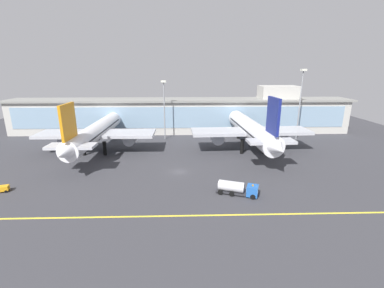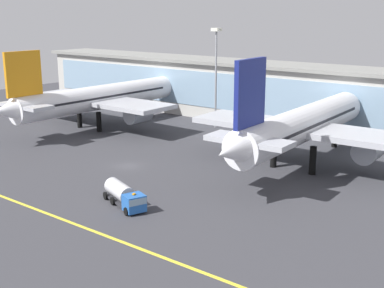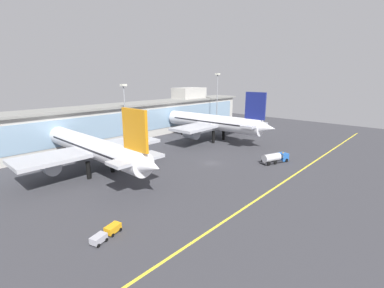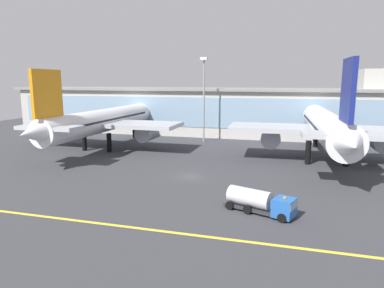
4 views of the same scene
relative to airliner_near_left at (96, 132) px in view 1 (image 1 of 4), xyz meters
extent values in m
plane|color=#38383D|center=(27.08, -18.15, -6.74)|extent=(197.18, 197.18, 0.00)
cube|color=yellow|center=(27.08, -40.15, -6.74)|extent=(157.74, 0.50, 0.01)
cube|color=beige|center=(27.08, 28.24, -0.04)|extent=(140.84, 12.00, 13.41)
cube|color=#84A3BC|center=(27.08, 22.19, 0.63)|extent=(135.21, 0.20, 8.58)
cube|color=gray|center=(27.08, 28.24, 7.07)|extent=(143.84, 14.00, 0.80)
cube|color=beige|center=(69.33, 30.24, 9.67)|extent=(16.00, 10.00, 6.00)
cylinder|color=black|center=(-3.32, -3.16, -4.54)|extent=(1.10, 1.10, 4.40)
cylinder|color=black|center=(3.28, -3.21, -4.54)|extent=(1.10, 1.10, 4.40)
cylinder|color=black|center=(0.12, 17.10, -4.54)|extent=(1.10, 1.10, 4.40)
cylinder|color=white|center=(0.00, 0.34, 0.14)|extent=(5.82, 44.13, 5.50)
cone|color=white|center=(0.17, 24.04, 0.14)|extent=(5.26, 4.99, 5.23)
cone|color=white|center=(-0.17, -23.63, 0.55)|extent=(4.72, 6.09, 4.68)
cube|color=#84A3BC|center=(0.15, 20.62, 1.10)|extent=(4.15, 3.88, 1.65)
cube|color=black|center=(0.00, 0.34, 0.55)|extent=(5.82, 37.07, 0.44)
cube|color=#B7BAC1|center=(0.00, 0.34, -0.55)|extent=(37.58, 10.85, 0.88)
cylinder|color=#999EA8|center=(-10.49, 2.01, -2.72)|extent=(3.89, 5.76, 3.85)
cylinder|color=#999EA8|center=(10.51, 1.86, -2.72)|extent=(3.89, 5.76, 3.85)
cube|color=orange|center=(-0.14, -19.06, 7.29)|extent=(0.72, 7.94, 8.80)
cube|color=#B7BAC1|center=(-0.14, -19.06, 0.96)|extent=(12.03, 4.94, 0.70)
cylinder|color=black|center=(47.15, -3.12, -4.39)|extent=(1.10, 1.10, 4.70)
cylinder|color=black|center=(54.20, -2.81, -4.39)|extent=(1.10, 1.10, 4.70)
cylinder|color=black|center=(49.84, 16.25, -4.39)|extent=(1.10, 1.10, 4.70)
cylinder|color=silver|center=(50.53, 0.38, 0.60)|extent=(7.69, 42.04, 5.88)
cone|color=silver|center=(49.54, 23.03, 0.60)|extent=(5.81, 5.53, 5.58)
cone|color=silver|center=(51.53, -22.57, 1.04)|extent=(5.27, 6.67, 4.99)
cube|color=#84A3BC|center=(49.69, 19.60, 1.63)|extent=(4.58, 4.30, 1.76)
cube|color=black|center=(50.53, 0.38, 1.04)|extent=(7.46, 35.35, 0.47)
cube|color=#B7BAC1|center=(50.53, 0.38, -0.13)|extent=(39.28, 11.72, 0.94)
cylinder|color=#999EA8|center=(39.59, 1.41, -2.45)|extent=(4.35, 5.61, 4.11)
cylinder|color=#999EA8|center=(61.34, 2.35, -2.45)|extent=(4.35, 5.61, 4.11)
cube|color=navy|center=(51.33, -18.01, 8.24)|extent=(1.03, 7.55, 9.40)
cube|color=#B7BAC1|center=(51.33, -18.01, 1.49)|extent=(12.63, 5.14, 0.75)
cylinder|color=black|center=(43.79, -31.70, -6.19)|extent=(1.14, 0.66, 1.10)
cylinder|color=black|center=(42.90, -34.14, -6.19)|extent=(1.14, 0.66, 1.10)
cylinder|color=black|center=(39.57, -30.15, -6.19)|extent=(1.14, 0.66, 1.10)
cylinder|color=black|center=(38.67, -32.59, -6.19)|extent=(1.14, 0.66, 1.10)
cylinder|color=black|center=(37.20, -29.29, -6.19)|extent=(1.14, 0.66, 1.10)
cylinder|color=black|center=(36.31, -31.73, -6.19)|extent=(1.14, 0.66, 1.10)
cube|color=#2D2D33|center=(39.29, -31.44, -6.29)|extent=(7.90, 4.80, 0.30)
cube|color=#235BB2|center=(43.09, -32.83, -5.34)|extent=(3.09, 3.25, 2.20)
cube|color=#84A3BC|center=(43.09, -32.83, -4.86)|extent=(3.14, 3.18, 0.88)
cylinder|color=silver|center=(38.78, -31.25, -4.99)|extent=(6.03, 4.08, 2.30)
cube|color=orange|center=(43.09, -32.83, -4.12)|extent=(0.30, 0.40, 0.20)
cylinder|color=black|center=(-11.69, -27.88, -6.44)|extent=(0.63, 0.36, 0.60)
cylinder|color=black|center=(-11.28, -29.32, -6.44)|extent=(0.63, 0.36, 0.60)
cube|color=orange|center=(-12.36, -28.85, -5.89)|extent=(2.91, 2.15, 1.10)
cylinder|color=gray|center=(72.34, 14.50, 6.13)|extent=(0.44, 0.44, 25.75)
cube|color=silver|center=(72.34, 14.50, 19.36)|extent=(1.80, 1.80, 0.70)
cylinder|color=gray|center=(21.09, 16.17, 4.09)|extent=(0.44, 0.44, 21.67)
cube|color=silver|center=(21.09, 16.17, 15.28)|extent=(1.80, 1.80, 0.70)
camera|label=1|loc=(28.47, -84.24, 20.01)|focal=24.76mm
camera|label=2|loc=(88.64, -78.42, 19.08)|focal=48.38mm
camera|label=3|loc=(-32.18, -64.36, 17.95)|focal=24.92mm
camera|label=4|loc=(43.06, -73.56, 9.67)|focal=32.20mm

